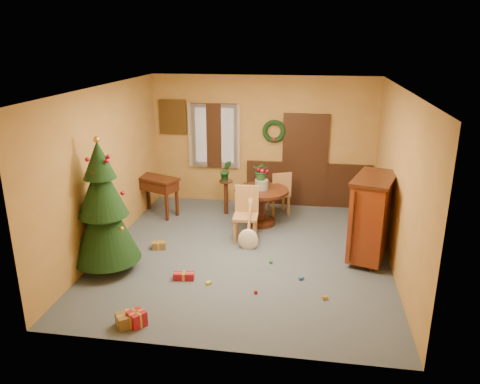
% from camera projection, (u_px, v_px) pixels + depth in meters
% --- Properties ---
extents(room_envelope, '(5.50, 5.50, 5.50)m').
position_uv_depth(room_envelope, '(272.00, 157.00, 10.51)').
color(room_envelope, '#3B4956').
rests_on(room_envelope, ground).
extents(dining_table, '(1.10, 1.10, 0.75)m').
position_uv_depth(dining_table, '(261.00, 200.00, 9.50)').
color(dining_table, black).
rests_on(dining_table, floor).
extents(urn, '(0.27, 0.27, 0.20)m').
position_uv_depth(urn, '(262.00, 184.00, 9.40)').
color(urn, slate).
rests_on(urn, dining_table).
extents(centerpiece_plant, '(0.35, 0.30, 0.39)m').
position_uv_depth(centerpiece_plant, '(262.00, 170.00, 9.31)').
color(centerpiece_plant, '#1E4C23').
rests_on(centerpiece_plant, urn).
extents(chair_near, '(0.46, 0.46, 1.04)m').
position_uv_depth(chair_near, '(246.00, 212.00, 8.79)').
color(chair_near, '#A06940').
rests_on(chair_near, floor).
extents(chair_far, '(0.55, 0.55, 0.97)m').
position_uv_depth(chair_far, '(280.00, 192.00, 10.03)').
color(chair_far, '#A06940').
rests_on(chair_far, floor).
extents(guitar, '(0.50, 0.64, 0.85)m').
position_uv_depth(guitar, '(248.00, 227.00, 8.40)').
color(guitar, beige).
rests_on(guitar, floor).
extents(plant_stand, '(0.29, 0.29, 0.75)m').
position_uv_depth(plant_stand, '(226.00, 193.00, 10.08)').
color(plant_stand, black).
rests_on(plant_stand, floor).
extents(stand_plant, '(0.30, 0.27, 0.45)m').
position_uv_depth(stand_plant, '(226.00, 171.00, 9.92)').
color(stand_plant, '#19471E').
rests_on(stand_plant, plant_stand).
extents(christmas_tree, '(1.09, 1.09, 2.25)m').
position_uv_depth(christmas_tree, '(103.00, 209.00, 7.45)').
color(christmas_tree, '#382111').
rests_on(christmas_tree, floor).
extents(writing_desk, '(1.05, 0.79, 0.84)m').
position_uv_depth(writing_desk, '(157.00, 187.00, 9.99)').
color(writing_desk, black).
rests_on(writing_desk, floor).
extents(sideboard, '(0.93, 1.29, 1.49)m').
position_uv_depth(sideboard, '(372.00, 216.00, 7.92)').
color(sideboard, '#5E190A').
rests_on(sideboard, floor).
extents(gift_a, '(0.41, 0.39, 0.18)m').
position_uv_depth(gift_a, '(129.00, 319.00, 6.26)').
color(gift_a, brown).
rests_on(gift_a, floor).
extents(gift_b, '(0.29, 0.29, 0.21)m').
position_uv_depth(gift_b, '(137.00, 319.00, 6.24)').
color(gift_b, maroon).
rests_on(gift_b, floor).
extents(gift_c, '(0.28, 0.22, 0.13)m').
position_uv_depth(gift_c, '(159.00, 245.00, 8.52)').
color(gift_c, brown).
rests_on(gift_c, floor).
extents(gift_d, '(0.34, 0.18, 0.12)m').
position_uv_depth(gift_d, '(184.00, 276.00, 7.44)').
color(gift_d, maroon).
rests_on(gift_d, floor).
extents(toy_a, '(0.09, 0.09, 0.05)m').
position_uv_depth(toy_a, '(301.00, 278.00, 7.44)').
color(toy_a, '#265CA7').
rests_on(toy_a, floor).
extents(toy_b, '(0.06, 0.06, 0.06)m').
position_uv_depth(toy_b, '(271.00, 262.00, 7.98)').
color(toy_b, green).
rests_on(toy_b, floor).
extents(toy_c, '(0.09, 0.09, 0.05)m').
position_uv_depth(toy_c, '(209.00, 283.00, 7.30)').
color(toy_c, yellow).
rests_on(toy_c, floor).
extents(toy_d, '(0.06, 0.06, 0.06)m').
position_uv_depth(toy_d, '(256.00, 292.00, 7.03)').
color(toy_d, '#AB0B24').
rests_on(toy_d, floor).
extents(toy_e, '(0.09, 0.07, 0.05)m').
position_uv_depth(toy_e, '(325.00, 298.00, 6.89)').
color(toy_e, gold).
rests_on(toy_e, floor).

